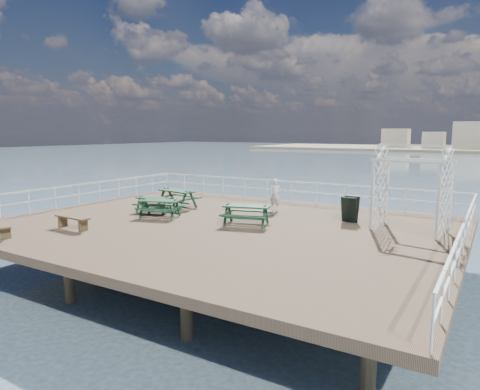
% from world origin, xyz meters
% --- Properties ---
extents(ground, '(18.00, 14.00, 0.30)m').
position_xyz_m(ground, '(0.00, 0.00, -0.15)').
color(ground, brown).
rests_on(ground, ground).
extents(railing, '(17.77, 13.76, 1.10)m').
position_xyz_m(railing, '(-0.07, 2.57, 0.87)').
color(railing, silver).
rests_on(railing, ground).
extents(picnic_table_a, '(1.88, 1.65, 0.79)m').
position_xyz_m(picnic_table_a, '(-4.20, 0.57, 0.50)').
color(picnic_table_a, '#13361D').
rests_on(picnic_table_a, ground).
extents(picnic_table_b, '(2.26, 1.95, 0.97)m').
position_xyz_m(picnic_table_b, '(-4.09, 2.11, 0.62)').
color(picnic_table_b, '#13361D').
rests_on(picnic_table_b, ground).
extents(picnic_table_c, '(2.21, 1.96, 0.91)m').
position_xyz_m(picnic_table_c, '(0.99, 0.35, 0.58)').
color(picnic_table_c, '#13361D').
rests_on(picnic_table_c, ground).
extents(picnic_table_d, '(2.13, 1.91, 0.86)m').
position_xyz_m(picnic_table_d, '(-3.12, -0.24, 0.55)').
color(picnic_table_d, '#13361D').
rests_on(picnic_table_d, ground).
extents(flat_bench_near, '(1.56, 0.98, 0.44)m').
position_xyz_m(flat_bench_near, '(-5.65, -5.80, 0.33)').
color(flat_bench_near, brown).
rests_on(flat_bench_near, ground).
extents(flat_bench_far, '(1.75, 0.50, 0.50)m').
position_xyz_m(flat_bench_far, '(-4.42, -3.80, 0.37)').
color(flat_bench_far, brown).
rests_on(flat_bench_far, ground).
extents(trellis_arbor, '(2.87, 1.89, 3.29)m').
position_xyz_m(trellis_arbor, '(6.84, 2.58, 1.46)').
color(trellis_arbor, silver).
rests_on(trellis_arbor, ground).
extents(sandwich_board, '(0.68, 0.52, 1.09)m').
position_xyz_m(sandwich_board, '(4.42, 3.05, 0.53)').
color(sandwich_board, black).
rests_on(sandwich_board, ground).
extents(person, '(0.62, 0.47, 1.52)m').
position_xyz_m(person, '(0.54, 3.83, 0.76)').
color(person, silver).
rests_on(person, ground).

